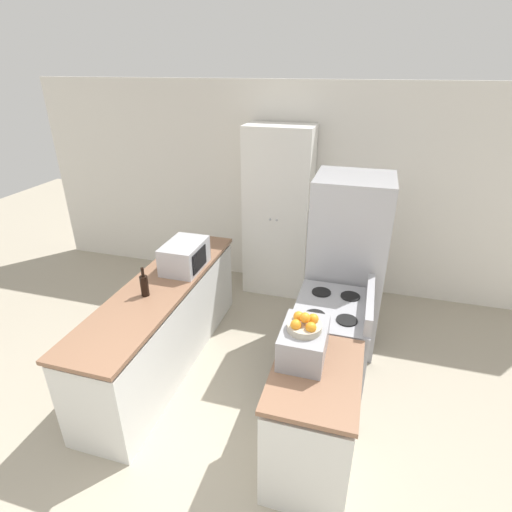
# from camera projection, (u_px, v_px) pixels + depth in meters

# --- Properties ---
(ground_plane) EXTENTS (14.00, 14.00, 0.00)m
(ground_plane) POSITION_uv_depth(u_px,v_px,m) (184.00, 499.00, 2.79)
(ground_plane) COLOR #A89E89
(wall_back) EXTENTS (7.00, 0.06, 2.60)m
(wall_back) POSITION_uv_depth(u_px,v_px,m) (289.00, 189.00, 5.13)
(wall_back) COLOR silver
(wall_back) RESTS_ON ground_plane
(counter_left) EXTENTS (0.60, 2.42, 0.89)m
(counter_left) POSITION_uv_depth(u_px,v_px,m) (164.00, 325.00, 3.94)
(counter_left) COLOR silver
(counter_left) RESTS_ON ground_plane
(counter_right) EXTENTS (0.60, 0.87, 0.89)m
(counter_right) POSITION_uv_depth(u_px,v_px,m) (312.00, 422.00, 2.87)
(counter_right) COLOR silver
(counter_right) RESTS_ON ground_plane
(pantry_cabinet) EXTENTS (0.81, 0.50, 2.13)m
(pantry_cabinet) POSITION_uv_depth(u_px,v_px,m) (278.00, 213.00, 5.00)
(pantry_cabinet) COLOR white
(pantry_cabinet) RESTS_ON ground_plane
(stove) EXTENTS (0.66, 0.79, 1.05)m
(stove) POSITION_uv_depth(u_px,v_px,m) (329.00, 347.00, 3.59)
(stove) COLOR #9E9EA3
(stove) RESTS_ON ground_plane
(refrigerator) EXTENTS (0.76, 0.69, 1.82)m
(refrigerator) POSITION_uv_depth(u_px,v_px,m) (346.00, 265.00, 4.05)
(refrigerator) COLOR #A3A3A8
(refrigerator) RESTS_ON ground_plane
(microwave) EXTENTS (0.35, 0.51, 0.28)m
(microwave) POSITION_uv_depth(u_px,v_px,m) (185.00, 256.00, 3.97)
(microwave) COLOR #B2B2B7
(microwave) RESTS_ON counter_left
(wine_bottle) EXTENTS (0.07, 0.07, 0.28)m
(wine_bottle) POSITION_uv_depth(u_px,v_px,m) (144.00, 285.00, 3.51)
(wine_bottle) COLOR black
(wine_bottle) RESTS_ON counter_left
(toaster_oven) EXTENTS (0.32, 0.43, 0.24)m
(toaster_oven) POSITION_uv_depth(u_px,v_px,m) (303.00, 343.00, 2.77)
(toaster_oven) COLOR #939399
(toaster_oven) RESTS_ON counter_right
(fruit_bowl) EXTENTS (0.24, 0.24, 0.14)m
(fruit_bowl) POSITION_uv_depth(u_px,v_px,m) (304.00, 324.00, 2.68)
(fruit_bowl) COLOR #B2A893
(fruit_bowl) RESTS_ON toaster_oven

